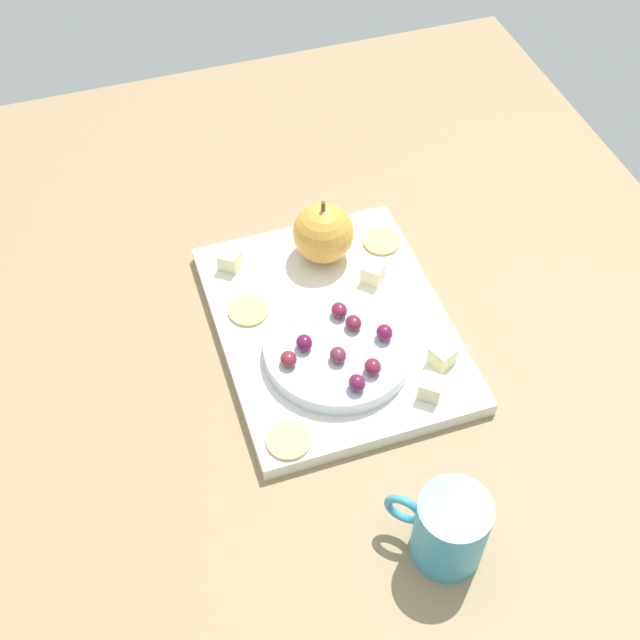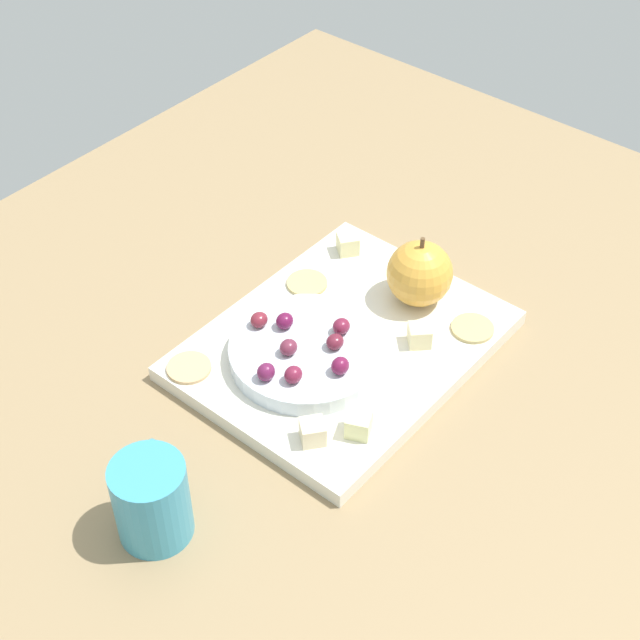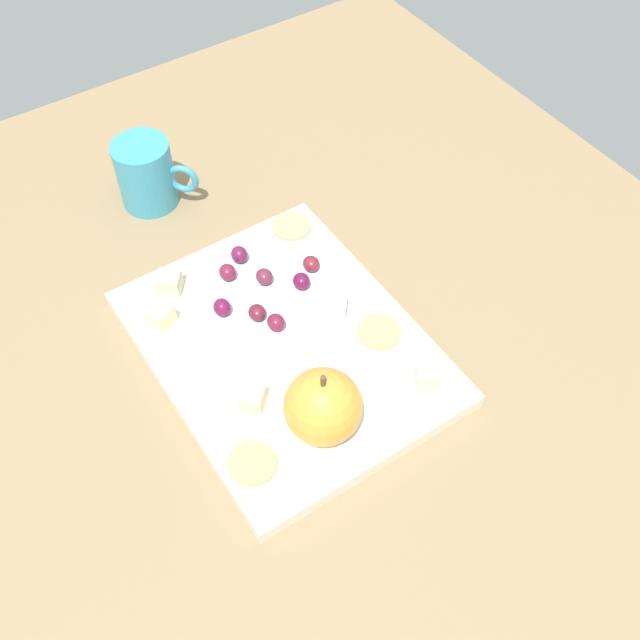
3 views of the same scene
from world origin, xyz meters
The scene contains 21 objects.
table centered at (0.00, 0.00, 2.26)cm, with size 113.07×101.36×4.52cm, color #907753.
platter centered at (-1.18, -1.79, 5.43)cm, with size 33.34×26.15×1.83cm, color silver.
serving_dish centered at (-6.00, -0.75, 7.31)cm, with size 16.69×16.69×1.93cm, color silver.
apple_whole centered at (9.46, -4.11, 10.09)cm, with size 7.49×7.49×7.49cm, color gold.
apple_stem centered at (9.46, -4.11, 14.43)cm, with size 0.50×0.50×1.20cm, color brown.
cheese_cube_0 centered at (3.60, -8.51, 7.53)cm, with size 2.37×2.37×2.37cm, color beige.
cheese_cube_1 centered at (-10.63, -11.36, 7.53)cm, with size 2.37×2.37×2.37cm, color beige.
cheese_cube_2 centered at (11.06, 7.37, 7.53)cm, with size 2.37×2.37×2.37cm, color beige.
cheese_cube_3 centered at (-14.24, -8.48, 7.53)cm, with size 2.37×2.37×2.37cm, color beige.
cracker_0 centered at (9.13, -11.79, 6.54)cm, with size 4.73×4.73×0.40cm, color tan.
cracker_1 centered at (3.25, 7.17, 6.54)cm, with size 4.73×4.73×0.40cm, color tan.
cracker_2 centered at (-15.19, 7.81, 6.54)cm, with size 4.73×4.73×0.40cm, color tan.
grape_0 centered at (-2.07, -2.21, 9.13)cm, with size 1.99×1.79×1.72cm, color maroon.
grape_1 centered at (-5.32, 2.97, 9.15)cm, with size 1.99×1.79×1.75cm, color #5E133A.
grape_2 centered at (-8.09, -0.21, 9.13)cm, with size 1.99×1.79×1.71cm, color maroon.
grape_3 centered at (-12.30, -0.67, 9.22)cm, with size 1.99×1.79×1.89cm, color #611A42.
grape_4 centered at (-4.29, -3.14, 9.07)cm, with size 1.99×1.79×1.59cm, color maroon.
grape_5 centered at (-10.78, -3.01, 9.17)cm, with size 1.99×1.79×1.79cm, color maroon.
grape_6 centered at (-6.90, 5.25, 9.08)cm, with size 1.99×1.79×1.62cm, color maroon.
grape_7 centered at (-6.80, -5.88, 9.21)cm, with size 1.99×1.79×1.88cm, color maroon.
cup centered at (-30.41, -3.26, 8.83)cm, with size 8.43×8.51×8.63cm.
Camera 2 is at (-61.19, -48.66, 79.40)cm, focal length 54.31 mm.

